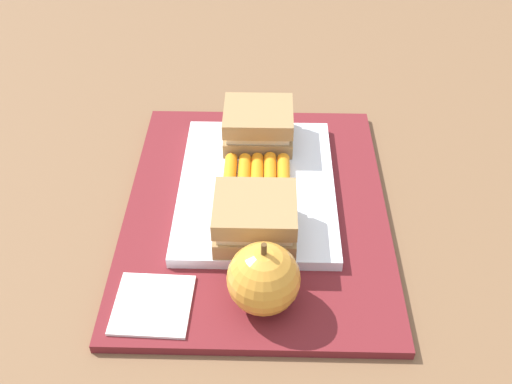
# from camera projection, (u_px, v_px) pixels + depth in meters

# --- Properties ---
(ground_plane) EXTENTS (2.40, 2.40, 0.00)m
(ground_plane) POSITION_uv_depth(u_px,v_px,m) (256.00, 213.00, 0.65)
(ground_plane) COLOR brown
(lunchbag_mat) EXTENTS (0.36, 0.28, 0.01)m
(lunchbag_mat) POSITION_uv_depth(u_px,v_px,m) (256.00, 210.00, 0.65)
(lunchbag_mat) COLOR maroon
(lunchbag_mat) RESTS_ON ground_plane
(food_tray) EXTENTS (0.23, 0.17, 0.01)m
(food_tray) POSITION_uv_depth(u_px,v_px,m) (257.00, 187.00, 0.66)
(food_tray) COLOR white
(food_tray) RESTS_ON lunchbag_mat
(sandwich_half_left) EXTENTS (0.07, 0.08, 0.04)m
(sandwich_half_left) POSITION_uv_depth(u_px,v_px,m) (258.00, 125.00, 0.70)
(sandwich_half_left) COLOR #9E7A4C
(sandwich_half_left) RESTS_ON food_tray
(sandwich_half_right) EXTENTS (0.07, 0.08, 0.04)m
(sandwich_half_right) POSITION_uv_depth(u_px,v_px,m) (255.00, 218.00, 0.58)
(sandwich_half_right) COLOR #9E7A4C
(sandwich_half_right) RESTS_ON food_tray
(carrot_sticks_bundle) EXTENTS (0.08, 0.07, 0.02)m
(carrot_sticks_bundle) POSITION_uv_depth(u_px,v_px,m) (257.00, 178.00, 0.65)
(carrot_sticks_bundle) COLOR orange
(carrot_sticks_bundle) RESTS_ON food_tray
(apple) EXTENTS (0.07, 0.07, 0.08)m
(apple) POSITION_uv_depth(u_px,v_px,m) (264.00, 279.00, 0.53)
(apple) COLOR gold
(apple) RESTS_ON lunchbag_mat
(paper_napkin) EXTENTS (0.07, 0.07, 0.00)m
(paper_napkin) POSITION_uv_depth(u_px,v_px,m) (153.00, 305.00, 0.54)
(paper_napkin) COLOR white
(paper_napkin) RESTS_ON lunchbag_mat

